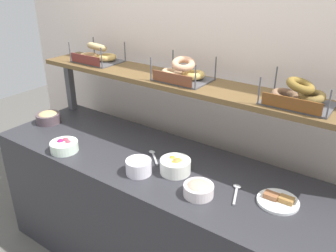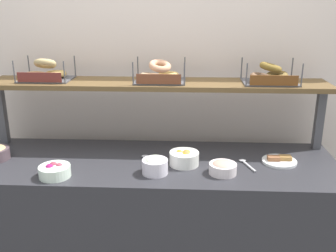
{
  "view_description": "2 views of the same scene",
  "coord_description": "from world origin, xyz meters",
  "px_view_note": "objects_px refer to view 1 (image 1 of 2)",
  "views": [
    {
      "loc": [
        1.12,
        -1.43,
        1.91
      ],
      "look_at": [
        0.1,
        0.0,
        1.1
      ],
      "focal_mm": 37.36,
      "sensor_mm": 36.0,
      "label": 1
    },
    {
      "loc": [
        0.19,
        -2.11,
        1.77
      ],
      "look_at": [
        0.08,
        0.0,
        1.07
      ],
      "focal_mm": 40.96,
      "sensor_mm": 36.0,
      "label": 2
    }
  ],
  "objects_px": {
    "bowl_lox_spread": "(199,189)",
    "serving_spoon_near_plate": "(236,191)",
    "bagel_basket_sesame": "(97,55)",
    "bowl_fruit_salad": "(175,166)",
    "bagel_basket_plain": "(183,73)",
    "bowl_hummus": "(48,117)",
    "serving_plate_white": "(278,201)",
    "bagel_basket_cinnamon_raisin": "(298,95)",
    "bowl_cream_cheese": "(139,165)",
    "serving_spoon_by_edge": "(153,155)",
    "bowl_beet_salad": "(64,146)"
  },
  "relations": [
    {
      "from": "bowl_cream_cheese",
      "to": "bowl_beet_salad",
      "type": "xyz_separation_m",
      "value": [
        -0.55,
        -0.07,
        -0.02
      ]
    },
    {
      "from": "bowl_lox_spread",
      "to": "bagel_basket_plain",
      "type": "xyz_separation_m",
      "value": [
        -0.38,
        0.42,
        0.44
      ]
    },
    {
      "from": "bowl_hummus",
      "to": "serving_plate_white",
      "type": "distance_m",
      "value": 1.72
    },
    {
      "from": "bagel_basket_sesame",
      "to": "bowl_hummus",
      "type": "bearing_deg",
      "value": -129.64
    },
    {
      "from": "bowl_fruit_salad",
      "to": "bowl_beet_salad",
      "type": "xyz_separation_m",
      "value": [
        -0.71,
        -0.19,
        -0.01
      ]
    },
    {
      "from": "serving_spoon_by_edge",
      "to": "bagel_basket_cinnamon_raisin",
      "type": "relative_size",
      "value": 0.43
    },
    {
      "from": "bowl_hummus",
      "to": "bagel_basket_cinnamon_raisin",
      "type": "xyz_separation_m",
      "value": [
        1.67,
        0.28,
        0.43
      ]
    },
    {
      "from": "serving_spoon_near_plate",
      "to": "bowl_hummus",
      "type": "bearing_deg",
      "value": -179.96
    },
    {
      "from": "bowl_cream_cheese",
      "to": "bowl_hummus",
      "type": "bearing_deg",
      "value": 171.35
    },
    {
      "from": "bagel_basket_sesame",
      "to": "bowl_cream_cheese",
      "type": "bearing_deg",
      "value": -31.51
    },
    {
      "from": "serving_spoon_near_plate",
      "to": "bowl_cream_cheese",
      "type": "bearing_deg",
      "value": -163.83
    },
    {
      "from": "bowl_hummus",
      "to": "serving_spoon_near_plate",
      "type": "xyz_separation_m",
      "value": [
        1.51,
        0.0,
        -0.04
      ]
    },
    {
      "from": "bowl_fruit_salad",
      "to": "serving_spoon_near_plate",
      "type": "xyz_separation_m",
      "value": [
        0.36,
        0.03,
        -0.04
      ]
    },
    {
      "from": "bowl_fruit_salad",
      "to": "bowl_lox_spread",
      "type": "xyz_separation_m",
      "value": [
        0.22,
        -0.11,
        -0.01
      ]
    },
    {
      "from": "bowl_fruit_salad",
      "to": "bowl_lox_spread",
      "type": "relative_size",
      "value": 1.12
    },
    {
      "from": "bowl_cream_cheese",
      "to": "bowl_lox_spread",
      "type": "height_order",
      "value": "bowl_cream_cheese"
    },
    {
      "from": "bagel_basket_sesame",
      "to": "bowl_lox_spread",
      "type": "bearing_deg",
      "value": -21.35
    },
    {
      "from": "serving_spoon_by_edge",
      "to": "bagel_basket_cinnamon_raisin",
      "type": "xyz_separation_m",
      "value": [
        0.73,
        0.23,
        0.47
      ]
    },
    {
      "from": "serving_spoon_by_edge",
      "to": "bagel_basket_sesame",
      "type": "xyz_separation_m",
      "value": [
        -0.69,
        0.26,
        0.47
      ]
    },
    {
      "from": "bowl_beet_salad",
      "to": "serving_spoon_near_plate",
      "type": "distance_m",
      "value": 1.09
    },
    {
      "from": "bagel_basket_cinnamon_raisin",
      "to": "bowl_beet_salad",
      "type": "bearing_deg",
      "value": -157.9
    },
    {
      "from": "serving_plate_white",
      "to": "bagel_basket_cinnamon_raisin",
      "type": "relative_size",
      "value": 0.61
    },
    {
      "from": "serving_spoon_near_plate",
      "to": "bagel_basket_plain",
      "type": "bearing_deg",
      "value": 151.57
    },
    {
      "from": "bowl_lox_spread",
      "to": "bagel_basket_cinnamon_raisin",
      "type": "bearing_deg",
      "value": 53.61
    },
    {
      "from": "bowl_beet_salad",
      "to": "bagel_basket_plain",
      "type": "relative_size",
      "value": 0.54
    },
    {
      "from": "bowl_lox_spread",
      "to": "bagel_basket_cinnamon_raisin",
      "type": "relative_size",
      "value": 0.46
    },
    {
      "from": "bowl_hummus",
      "to": "bowl_fruit_salad",
      "type": "distance_m",
      "value": 1.15
    },
    {
      "from": "bowl_lox_spread",
      "to": "serving_spoon_near_plate",
      "type": "distance_m",
      "value": 0.2
    },
    {
      "from": "bowl_lox_spread",
      "to": "bagel_basket_plain",
      "type": "bearing_deg",
      "value": 132.14
    },
    {
      "from": "bowl_fruit_salad",
      "to": "serving_plate_white",
      "type": "height_order",
      "value": "bowl_fruit_salad"
    },
    {
      "from": "serving_plate_white",
      "to": "bagel_basket_plain",
      "type": "xyz_separation_m",
      "value": [
        -0.73,
        0.25,
        0.46
      ]
    },
    {
      "from": "bowl_hummus",
      "to": "serving_spoon_near_plate",
      "type": "height_order",
      "value": "bowl_hummus"
    },
    {
      "from": "bagel_basket_plain",
      "to": "bowl_hummus",
      "type": "bearing_deg",
      "value": -163.86
    },
    {
      "from": "serving_spoon_by_edge",
      "to": "bagel_basket_sesame",
      "type": "relative_size",
      "value": 0.45
    },
    {
      "from": "bowl_hummus",
      "to": "bowl_beet_salad",
      "type": "bearing_deg",
      "value": -26.26
    },
    {
      "from": "serving_plate_white",
      "to": "bagel_basket_plain",
      "type": "distance_m",
      "value": 0.9
    },
    {
      "from": "serving_plate_white",
      "to": "serving_spoon_by_edge",
      "type": "relative_size",
      "value": 1.41
    },
    {
      "from": "bowl_beet_salad",
      "to": "serving_spoon_by_edge",
      "type": "height_order",
      "value": "bowl_beet_salad"
    },
    {
      "from": "bowl_cream_cheese",
      "to": "serving_spoon_near_plate",
      "type": "distance_m",
      "value": 0.55
    },
    {
      "from": "bagel_basket_plain",
      "to": "bagel_basket_cinnamon_raisin",
      "type": "bearing_deg",
      "value": -0.53
    },
    {
      "from": "bagel_basket_plain",
      "to": "bowl_beet_salad",
      "type": "bearing_deg",
      "value": -137.12
    },
    {
      "from": "bowl_lox_spread",
      "to": "bagel_basket_plain",
      "type": "relative_size",
      "value": 0.48
    },
    {
      "from": "bagel_basket_cinnamon_raisin",
      "to": "serving_spoon_near_plate",
      "type": "bearing_deg",
      "value": -119.68
    },
    {
      "from": "bowl_fruit_salad",
      "to": "serving_spoon_by_edge",
      "type": "height_order",
      "value": "bowl_fruit_salad"
    },
    {
      "from": "bowl_lox_spread",
      "to": "bowl_beet_salad",
      "type": "bearing_deg",
      "value": -174.73
    },
    {
      "from": "bowl_lox_spread",
      "to": "serving_plate_white",
      "type": "distance_m",
      "value": 0.39
    },
    {
      "from": "bowl_fruit_salad",
      "to": "bagel_basket_sesame",
      "type": "bearing_deg",
      "value": 160.04
    },
    {
      "from": "bowl_lox_spread",
      "to": "serving_spoon_near_plate",
      "type": "height_order",
      "value": "bowl_lox_spread"
    },
    {
      "from": "bowl_cream_cheese",
      "to": "serving_plate_white",
      "type": "height_order",
      "value": "bowl_cream_cheese"
    },
    {
      "from": "bowl_beet_salad",
      "to": "serving_spoon_near_plate",
      "type": "bearing_deg",
      "value": 11.64
    }
  ]
}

